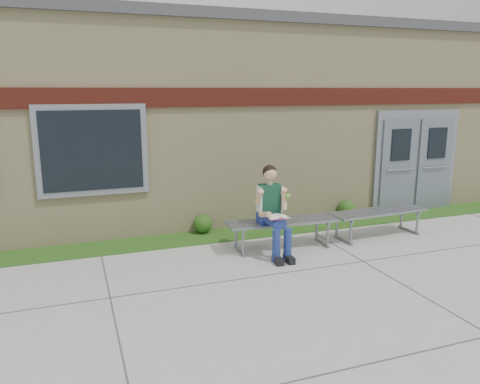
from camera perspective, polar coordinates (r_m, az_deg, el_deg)
name	(u,v)px	position (r m, az deg, el deg)	size (l,w,h in m)	color
ground	(325,282)	(7.06, 10.32, -10.69)	(80.00, 80.00, 0.00)	#9E9E99
grass_strip	(258,231)	(9.25, 2.21, -4.80)	(16.00, 0.80, 0.02)	#274C14
school_building	(209,115)	(12.06, -3.86, 9.32)	(16.20, 6.22, 4.20)	beige
bench_left	(282,227)	(8.25, 5.16, -4.23)	(1.98, 0.66, 0.51)	gray
bench_right	(378,216)	(9.25, 16.47, -2.87)	(1.97, 0.66, 0.50)	gray
girl	(273,209)	(7.83, 4.04, -2.11)	(0.54, 0.91, 1.51)	navy
shrub_mid	(203,224)	(9.10, -4.55, -3.88)	(0.36, 0.36, 0.36)	#274C14
shrub_east	(346,209)	(10.39, 12.85, -2.05)	(0.38, 0.38, 0.38)	#274C14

